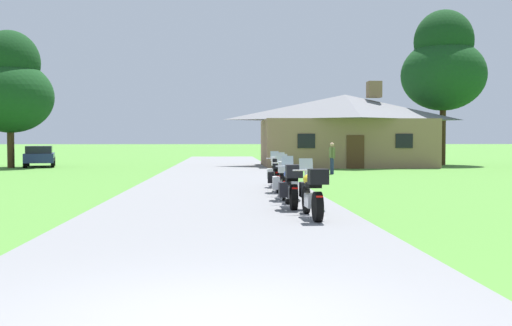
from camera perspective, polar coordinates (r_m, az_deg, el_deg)
name	(u,v)px	position (r m, az deg, el deg)	size (l,w,h in m)	color
ground_plane	(220,182)	(25.61, -3.40, -1.82)	(500.00, 500.00, 0.00)	#4C8433
asphalt_driveway	(220,185)	(23.62, -3.42, -2.08)	(6.40, 80.00, 0.06)	slate
motorcycle_yellow_nearest_to_camera	(313,193)	(13.26, 5.44, -2.87)	(0.66, 2.08, 1.30)	black
motorcycle_blue_second_in_row	(292,186)	(15.28, 3.41, -2.23)	(0.72, 2.08, 1.30)	black
motorcycle_yellow_third_in_row	(284,180)	(17.59, 2.70, -1.65)	(0.75, 2.08, 1.30)	black
motorcycle_yellow_fourth_in_row	(279,175)	(20.11, 2.23, -1.17)	(0.87, 2.08, 1.30)	black
motorcycle_black_farthest_in_row	(276,172)	(22.34, 1.94, -0.84)	(0.73, 2.08, 1.30)	black
stone_lodge	(345,130)	(41.18, 8.47, 3.17)	(11.72, 6.88, 5.78)	#896B4C
bystander_olive_shirt_near_lodge	(332,156)	(31.74, 7.25, 0.62)	(0.27, 0.55, 1.67)	navy
tree_right_of_lodge	(443,65)	(45.46, 17.41, 8.87)	(5.98, 5.98, 11.09)	#422D19
tree_left_far	(10,86)	(41.92, -22.38, 6.75)	(5.48, 5.48, 8.84)	#422D19
parked_navy_suv_far_left	(40,155)	(42.61, -19.89, 0.69)	(2.92, 4.91, 1.40)	navy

